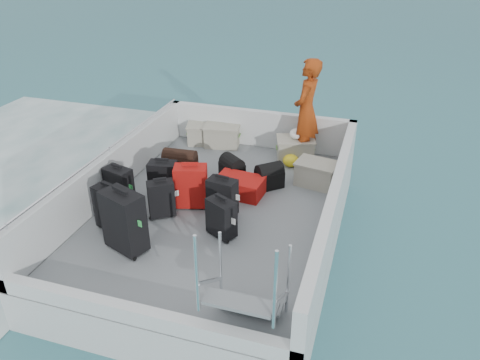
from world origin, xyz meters
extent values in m
plane|color=#1D5866|center=(0.00, 0.00, 0.00)|extent=(160.00, 160.00, 0.00)
cube|color=silver|center=(0.00, 0.00, 0.30)|extent=(3.60, 5.00, 0.60)
cube|color=gray|center=(0.00, 0.00, 0.61)|extent=(3.30, 4.70, 0.02)
cube|color=silver|center=(-1.73, 0.00, 0.97)|extent=(0.14, 5.00, 0.70)
cube|color=silver|center=(1.73, 0.00, 0.97)|extent=(0.14, 5.00, 0.70)
cube|color=silver|center=(0.00, 2.43, 0.97)|extent=(3.60, 0.14, 0.70)
cube|color=silver|center=(0.00, -2.43, 0.72)|extent=(3.60, 0.14, 0.20)
cylinder|color=silver|center=(-1.73, 0.00, 1.37)|extent=(0.04, 4.80, 0.04)
cube|color=black|center=(-1.20, -0.94, 0.95)|extent=(0.47, 0.35, 0.65)
cube|color=black|center=(-1.40, -0.36, 0.93)|extent=(0.46, 0.34, 0.62)
cube|color=black|center=(-0.88, 0.05, 0.93)|extent=(0.46, 0.32, 0.61)
cube|color=black|center=(-0.77, -1.30, 1.04)|extent=(0.63, 0.50, 0.83)
cube|color=black|center=(-0.68, -0.44, 0.90)|extent=(0.43, 0.39, 0.56)
cube|color=#A9150D|center=(-0.37, -0.04, 0.95)|extent=(0.54, 0.41, 0.66)
cube|color=black|center=(0.32, -0.64, 0.90)|extent=(0.46, 0.40, 0.55)
cube|color=black|center=(0.16, -0.15, 0.91)|extent=(0.45, 0.30, 0.59)
cube|color=#A9150D|center=(0.22, 0.51, 0.76)|extent=(0.77, 0.55, 0.29)
cube|color=#A5A390|center=(-1.06, 2.20, 0.80)|extent=(0.68, 0.55, 0.35)
cube|color=#A5A390|center=(-0.67, 2.20, 0.81)|extent=(0.70, 0.53, 0.38)
cube|color=#A5A390|center=(0.79, 2.02, 0.81)|extent=(0.73, 0.60, 0.38)
cube|color=#A5A390|center=(1.31, 1.19, 0.81)|extent=(0.68, 0.53, 0.37)
ellipsoid|color=yellow|center=(0.78, 1.72, 0.73)|extent=(0.28, 0.26, 0.22)
ellipsoid|color=white|center=(0.79, 2.02, 1.09)|extent=(0.24, 0.24, 0.18)
imported|color=#CE4813|center=(0.93, 2.09, 1.54)|extent=(0.53, 0.73, 1.84)
camera|label=1|loc=(2.15, -5.62, 4.36)|focal=35.00mm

